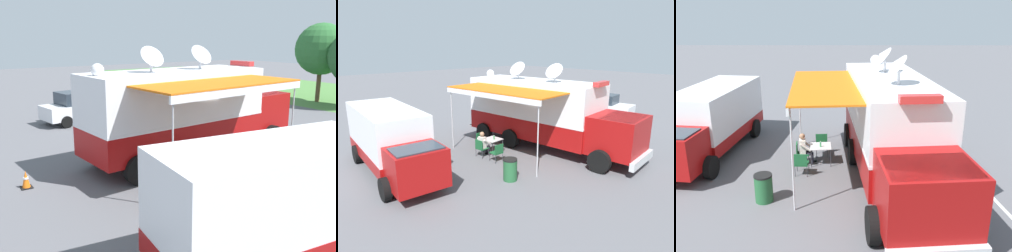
{
  "view_description": "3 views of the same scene",
  "coord_description": "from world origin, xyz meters",
  "views": [
    {
      "loc": [
        11.95,
        -7.94,
        4.73
      ],
      "look_at": [
        0.05,
        -0.33,
        1.43
      ],
      "focal_mm": 40.82,
      "sensor_mm": 36.0,
      "label": 1
    },
    {
      "loc": [
        11.93,
        10.5,
        5.25
      ],
      "look_at": [
        2.33,
        0.33,
        1.51
      ],
      "focal_mm": 32.14,
      "sensor_mm": 36.0,
      "label": 2
    },
    {
      "loc": [
        1.55,
        12.33,
        5.74
      ],
      "look_at": [
        1.63,
        -0.15,
        1.64
      ],
      "focal_mm": 37.69,
      "sensor_mm": 36.0,
      "label": 3
    }
  ],
  "objects": [
    {
      "name": "ground_plane",
      "position": [
        0.0,
        0.0,
        0.0
      ],
      "size": [
        100.0,
        100.0,
        0.0
      ],
      "primitive_type": "plane",
      "color": "#5B5B60"
    },
    {
      "name": "lot_stripe",
      "position": [
        -3.18,
        2.18,
        0.0
      ],
      "size": [
        0.53,
        4.79,
        0.01
      ],
      "primitive_type": "cube",
      "rotation": [
        0.0,
        0.0,
        0.09
      ],
      "color": "silver",
      "rests_on": "ground"
    },
    {
      "name": "command_truck",
      "position": [
        -0.03,
        0.75,
        1.95
      ],
      "size": [
        5.51,
        9.67,
        4.53
      ],
      "color": "#9E0F0F",
      "rests_on": "ground"
    },
    {
      "name": "folding_table",
      "position": [
        2.54,
        -0.44,
        0.67
      ],
      "size": [
        0.87,
        0.87,
        0.73
      ],
      "color": "silver",
      "rests_on": "ground"
    },
    {
      "name": "water_bottle",
      "position": [
        2.54,
        -0.32,
        0.83
      ],
      "size": [
        0.07,
        0.07,
        0.22
      ],
      "color": "#3F9959",
      "rests_on": "folding_table"
    },
    {
      "name": "folding_chair_at_table",
      "position": [
        3.34,
        -0.38,
        0.51
      ],
      "size": [
        0.52,
        0.52,
        0.87
      ],
      "color": "#19562D",
      "rests_on": "ground"
    },
    {
      "name": "folding_chair_beside_table",
      "position": [
        2.57,
        -1.29,
        0.51
      ],
      "size": [
        0.52,
        0.52,
        0.87
      ],
      "color": "#19562D",
      "rests_on": "ground"
    },
    {
      "name": "folding_chair_spare_by_truck",
      "position": [
        3.18,
        0.65,
        0.51
      ],
      "size": [
        0.5,
        0.5,
        0.87
      ],
      "color": "#19562D",
      "rests_on": "ground"
    },
    {
      "name": "seated_responder",
      "position": [
        3.15,
        -0.4,
        0.65
      ],
      "size": [
        0.69,
        0.58,
        1.25
      ],
      "color": "silver",
      "rests_on": "ground"
    },
    {
      "name": "trash_bin",
      "position": [
        4.13,
        2.48,
        0.46
      ],
      "size": [
        0.57,
        0.57,
        0.91
      ],
      "color": "#235B33",
      "rests_on": "ground"
    },
    {
      "name": "traffic_cone",
      "position": [
        -0.18,
        -5.58,
        0.28
      ],
      "size": [
        0.36,
        0.36,
        0.58
      ],
      "color": "black",
      "rests_on": "ground"
    },
    {
      "name": "support_truck",
      "position": [
        7.14,
        -1.68,
        1.39
      ],
      "size": [
        2.92,
        6.99,
        2.7
      ],
      "color": "white",
      "rests_on": "ground"
    },
    {
      "name": "car_behind_truck",
      "position": [
        -8.7,
        -0.71,
        0.88
      ],
      "size": [
        2.49,
        4.43,
        1.76
      ],
      "color": "silver",
      "rests_on": "ground"
    }
  ]
}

